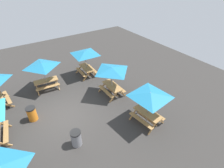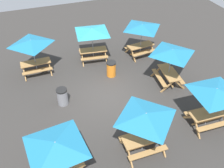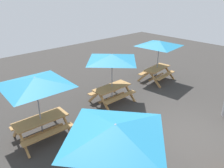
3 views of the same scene
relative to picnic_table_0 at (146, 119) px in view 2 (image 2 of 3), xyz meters
The scene contains 10 objects.
ground_plane 4.35m from the picnic_table_0, 93.46° to the left, with size 29.38×29.38×0.00m, color #33302D.
picnic_table_0 is the anchor object (origin of this frame).
picnic_table_1 7.84m from the picnic_table_0, 89.63° to the left, with size 2.80×2.80×2.34m.
picnic_table_2 8.04m from the picnic_table_0, 65.86° to the left, with size 2.19×2.19×2.34m.
picnic_table_3 8.48m from the picnic_table_0, 116.00° to the left, with size 2.03×2.03×2.34m.
picnic_table_4 3.63m from the picnic_table_0, behind, with size 2.81×2.81×2.34m.
picnic_table_5 3.62m from the picnic_table_0, ahead, with size 2.83×2.83×2.34m.
picnic_table_6 5.26m from the picnic_table_0, 48.16° to the left, with size 2.19×2.19×2.34m.
trash_bin_gray 5.23m from the picnic_table_0, 123.16° to the left, with size 0.59×0.59×0.98m.
trash_bin_orange 5.94m from the picnic_table_0, 84.28° to the left, with size 0.59×0.59×0.98m.
Camera 2 is at (-3.38, -9.92, 9.33)m, focal length 40.00 mm.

